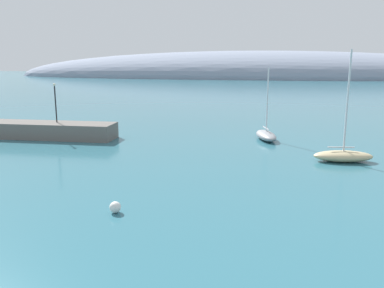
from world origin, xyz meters
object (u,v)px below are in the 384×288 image
object	(u,v)px
sailboat_sand_near_shore	(343,155)
mooring_buoy_white	(115,207)
sailboat_grey_mid_mooring	(266,135)
harbor_lamp_post	(55,99)

from	to	relation	value
sailboat_sand_near_shore	mooring_buoy_white	xyz separation A→B (m)	(-16.48, -16.56, -0.28)
sailboat_sand_near_shore	sailboat_grey_mid_mooring	bearing A→B (deg)	121.00
sailboat_grey_mid_mooring	mooring_buoy_white	distance (m)	27.54
sailboat_sand_near_shore	harbor_lamp_post	bearing A→B (deg)	162.87
mooring_buoy_white	sailboat_grey_mid_mooring	bearing A→B (deg)	70.70
sailboat_grey_mid_mooring	sailboat_sand_near_shore	bearing A→B (deg)	22.01
mooring_buoy_white	harbor_lamp_post	distance (m)	28.24
sailboat_grey_mid_mooring	harbor_lamp_post	bearing A→B (deg)	-98.15
sailboat_grey_mid_mooring	mooring_buoy_white	size ratio (longest dim) A/B	11.64
harbor_lamp_post	sailboat_grey_mid_mooring	bearing A→B (deg)	7.91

